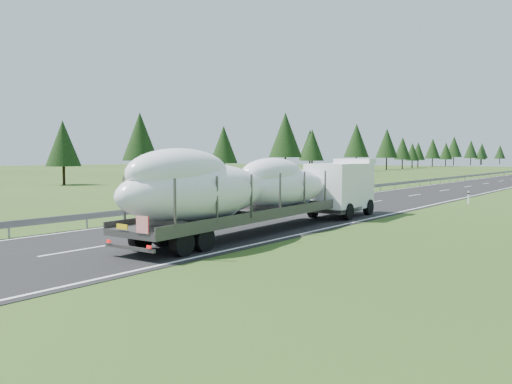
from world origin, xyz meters
The scene contains 4 objects.
ground centered at (0.00, 0.00, 0.00)m, with size 400.00×400.00×0.00m, color #294316.
guardrail centered at (-5.30, 99.94, 0.60)m, with size 0.10×400.00×0.76m.
tree_line_left centered at (-44.03, 118.47, 6.97)m, with size 15.03×302.40×12.61m.
boat_truck centered at (2.60, 8.62, 2.15)m, with size 3.61×19.47×4.00m.
Camera 1 is at (17.32, -10.72, 3.64)m, focal length 35.00 mm.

